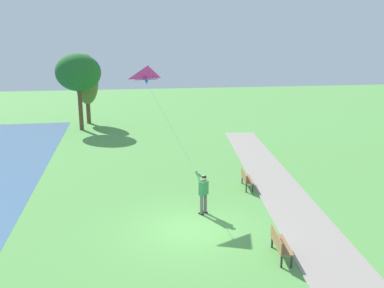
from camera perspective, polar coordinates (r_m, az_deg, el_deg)
The scene contains 8 objects.
ground_plane at distance 15.83m, azimuth -0.34°, elevation -12.29°, with size 120.00×120.00×0.00m, color #569947.
walkway_path at distance 19.09m, azimuth 13.72°, elevation -8.07°, with size 2.40×32.00×0.02m, color gray.
person_kite_flyer at distance 16.92m, azimuth 1.62°, elevation -6.71°, with size 0.55×0.62×1.83m.
flying_kite at distance 18.32m, azimuth -6.35°, elevation 9.80°, with size 2.41×2.84×4.43m.
park_bench_near_walkway at distance 14.06m, azimuth 12.50°, elevation -13.76°, with size 0.69×1.55×0.88m.
park_bench_far_walkway at distance 20.40m, azimuth 7.79°, elevation -4.90°, with size 0.69×1.55×0.88m.
tree_horizon_far at distance 39.25m, azimuth -14.95°, elevation 8.90°, with size 2.21×1.86×6.59m.
tree_treeline_left at distance 35.97m, azimuth -16.06°, elevation 9.83°, with size 3.86×3.59×6.66m.
Camera 1 is at (-2.77, -14.01, 6.81)m, focal length 37.04 mm.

